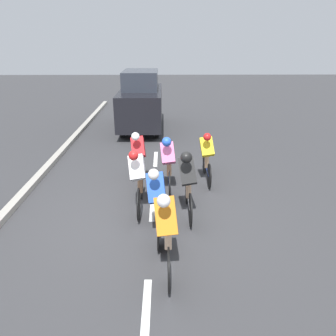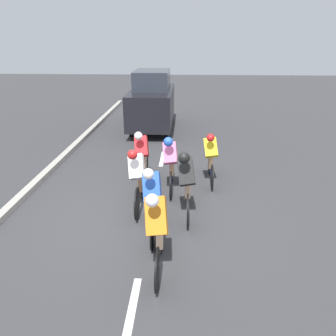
{
  "view_description": "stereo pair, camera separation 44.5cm",
  "coord_description": "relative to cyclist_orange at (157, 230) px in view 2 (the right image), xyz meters",
  "views": [
    {
      "loc": [
        -0.26,
        6.29,
        3.63
      ],
      "look_at": [
        -0.36,
        -0.45,
        0.95
      ],
      "focal_mm": 35.0,
      "sensor_mm": 36.0,
      "label": 1
    },
    {
      "loc": [
        -0.71,
        6.28,
        3.63
      ],
      "look_at": [
        -0.36,
        -0.45,
        0.95
      ],
      "focal_mm": 35.0,
      "sensor_mm": 36.0,
      "label": 2
    }
  ],
  "objects": [
    {
      "name": "cyclist_yellow",
      "position": [
        -1.1,
        -3.7,
        -0.06
      ],
      "size": [
        0.39,
        1.67,
        1.42
      ],
      "color": "black",
      "rests_on": "ground"
    },
    {
      "name": "cyclist_white",
      "position": [
        0.61,
        -2.12,
        -0.03
      ],
      "size": [
        0.4,
        1.74,
        1.5
      ],
      "color": "black",
      "rests_on": "ground"
    },
    {
      "name": "cyclist_orange",
      "position": [
        0.0,
        0.0,
        0.0
      ],
      "size": [
        0.39,
        1.67,
        1.54
      ],
      "color": "black",
      "rests_on": "ground"
    },
    {
      "name": "cyclist_pink",
      "position": [
        -0.07,
        -3.12,
        -0.01
      ],
      "size": [
        0.39,
        1.7,
        1.48
      ],
      "color": "black",
      "rests_on": "ground"
    },
    {
      "name": "lane_stripe_far",
      "position": [
        0.31,
        -5.48,
        -0.79
      ],
      "size": [
        0.12,
        1.4,
        0.01
      ],
      "primitive_type": "cube",
      "color": "white",
      "rests_on": "ground"
    },
    {
      "name": "curb",
      "position": [
        3.51,
        -2.28,
        -0.73
      ],
      "size": [
        0.2,
        25.88,
        0.14
      ],
      "primitive_type": "cube",
      "color": "#A8A399",
      "rests_on": "ground"
    },
    {
      "name": "support_car",
      "position": [
        0.98,
        -9.26,
        0.39
      ],
      "size": [
        1.7,
        4.12,
        2.41
      ],
      "color": "black",
      "rests_on": "ground"
    },
    {
      "name": "cyclist_black",
      "position": [
        -0.46,
        -1.85,
        0.03
      ],
      "size": [
        0.41,
        1.71,
        1.56
      ],
      "color": "black",
      "rests_on": "ground"
    },
    {
      "name": "lane_stripe_mid",
      "position": [
        0.31,
        -2.28,
        -0.79
      ],
      "size": [
        0.12,
        1.4,
        0.01
      ],
      "primitive_type": "cube",
      "color": "white",
      "rests_on": "ground"
    },
    {
      "name": "cyclist_red",
      "position": [
        0.68,
        -3.55,
        -0.03
      ],
      "size": [
        0.4,
        1.68,
        1.49
      ],
      "color": "black",
      "rests_on": "ground"
    },
    {
      "name": "lane_stripe_near",
      "position": [
        0.31,
        0.92,
        -0.79
      ],
      "size": [
        0.12,
        1.4,
        0.01
      ],
      "primitive_type": "cube",
      "color": "white",
      "rests_on": "ground"
    },
    {
      "name": "ground_plane",
      "position": [
        0.31,
        -1.82,
        -0.8
      ],
      "size": [
        60.0,
        60.0,
        0.0
      ],
      "primitive_type": "plane",
      "color": "#38383A"
    },
    {
      "name": "cyclist_blue",
      "position": [
        0.17,
        -1.09,
        -0.02
      ],
      "size": [
        0.39,
        1.72,
        1.5
      ],
      "color": "black",
      "rests_on": "ground"
    }
  ]
}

